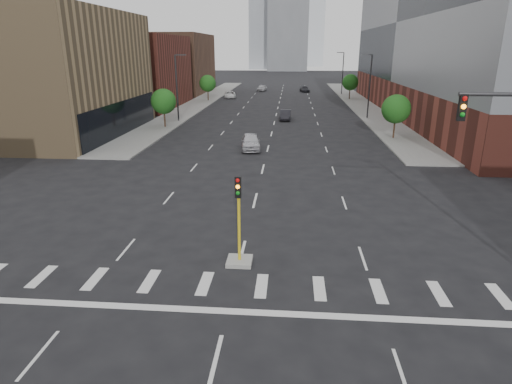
# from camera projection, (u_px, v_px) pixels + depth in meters

# --- Properties ---
(sidewalk_left_far) EXTENTS (5.00, 92.00, 0.15)m
(sidewalk_left_far) POSITION_uv_depth(u_px,v_px,m) (202.00, 101.00, 83.12)
(sidewalk_left_far) COLOR gray
(sidewalk_left_far) RESTS_ON ground
(sidewalk_right_far) EXTENTS (5.00, 92.00, 0.15)m
(sidewalk_right_far) POSITION_uv_depth(u_px,v_px,m) (359.00, 103.00, 80.82)
(sidewalk_right_far) COLOR gray
(sidewalk_right_far) RESTS_ON ground
(building_left_mid) EXTENTS (20.00, 24.00, 14.00)m
(building_left_mid) POSITION_uv_depth(u_px,v_px,m) (36.00, 74.00, 49.75)
(building_left_mid) COLOR #8E7350
(building_left_mid) RESTS_ON ground
(building_left_far_a) EXTENTS (20.00, 22.00, 12.00)m
(building_left_far_a) POSITION_uv_depth(u_px,v_px,m) (121.00, 72.00, 74.63)
(building_left_far_a) COLOR brown
(building_left_far_a) RESTS_ON ground
(building_left_far_b) EXTENTS (20.00, 24.00, 13.00)m
(building_left_far_b) POSITION_uv_depth(u_px,v_px,m) (163.00, 64.00, 99.04)
(building_left_far_b) COLOR brown
(building_left_far_b) RESTS_ON ground
(building_right_main) EXTENTS (24.00, 70.00, 22.00)m
(building_right_main) POSITION_uv_depth(u_px,v_px,m) (478.00, 40.00, 63.00)
(building_right_main) COLOR brown
(building_right_main) RESTS_ON ground
(tower_mid) EXTENTS (18.00, 18.00, 44.00)m
(tower_mid) POSITION_uv_depth(u_px,v_px,m) (288.00, 20.00, 194.03)
(tower_mid) COLOR slate
(tower_mid) RESTS_ON ground
(median_traffic_signal) EXTENTS (1.20, 1.20, 4.40)m
(median_traffic_signal) POSITION_uv_depth(u_px,v_px,m) (239.00, 245.00, 20.24)
(median_traffic_signal) COLOR #999993
(median_traffic_signal) RESTS_ON ground
(streetlight_right_a) EXTENTS (1.60, 0.22, 9.07)m
(streetlight_right_a) POSITION_uv_depth(u_px,v_px,m) (369.00, 84.00, 61.42)
(streetlight_right_a) COLOR #2D2D30
(streetlight_right_a) RESTS_ON ground
(streetlight_right_b) EXTENTS (1.60, 0.22, 9.07)m
(streetlight_right_b) POSITION_uv_depth(u_px,v_px,m) (342.00, 71.00, 94.49)
(streetlight_right_b) COLOR #2D2D30
(streetlight_right_b) RESTS_ON ground
(streetlight_left) EXTENTS (1.60, 0.22, 9.07)m
(streetlight_left) POSITION_uv_depth(u_px,v_px,m) (177.00, 85.00, 58.75)
(streetlight_left) COLOR #2D2D30
(streetlight_left) RESTS_ON ground
(tree_left_near) EXTENTS (3.20, 3.20, 4.85)m
(tree_left_near) POSITION_uv_depth(u_px,v_px,m) (164.00, 101.00, 54.59)
(tree_left_near) COLOR #382619
(tree_left_near) RESTS_ON ground
(tree_left_far) EXTENTS (3.20, 3.20, 4.85)m
(tree_left_far) POSITION_uv_depth(u_px,v_px,m) (208.00, 83.00, 82.93)
(tree_left_far) COLOR #382619
(tree_left_far) RESTS_ON ground
(tree_right_near) EXTENTS (3.20, 3.20, 4.85)m
(tree_right_near) POSITION_uv_depth(u_px,v_px,m) (396.00, 109.00, 47.72)
(tree_right_near) COLOR #382619
(tree_right_near) RESTS_ON ground
(tree_right_far) EXTENTS (3.20, 3.20, 4.85)m
(tree_right_far) POSITION_uv_depth(u_px,v_px,m) (350.00, 82.00, 85.51)
(tree_right_far) COLOR #382619
(tree_right_far) RESTS_ON ground
(car_near_left) EXTENTS (2.48, 4.96, 1.62)m
(car_near_left) POSITION_uv_depth(u_px,v_px,m) (251.00, 142.00, 43.54)
(car_near_left) COLOR silver
(car_near_left) RESTS_ON ground
(car_mid_right) EXTENTS (1.57, 4.32, 1.42)m
(car_mid_right) POSITION_uv_depth(u_px,v_px,m) (285.00, 115.00, 61.66)
(car_mid_right) COLOR black
(car_mid_right) RESTS_ON ground
(car_far_left) EXTENTS (2.93, 5.13, 1.35)m
(car_far_left) POSITION_uv_depth(u_px,v_px,m) (230.00, 95.00, 89.21)
(car_far_left) COLOR silver
(car_far_left) RESTS_ON ground
(car_deep_right) EXTENTS (2.48, 4.86, 1.35)m
(car_deep_right) POSITION_uv_depth(u_px,v_px,m) (305.00, 89.00, 101.32)
(car_deep_right) COLOR black
(car_deep_right) RESTS_ON ground
(car_distant) EXTENTS (2.38, 4.75, 1.55)m
(car_distant) POSITION_uv_depth(u_px,v_px,m) (262.00, 88.00, 103.18)
(car_distant) COLOR #B1B1B6
(car_distant) RESTS_ON ground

